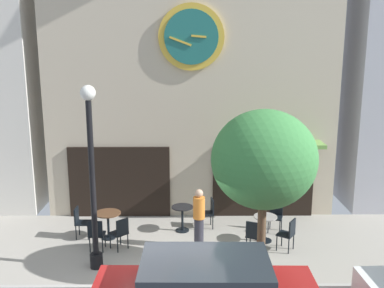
% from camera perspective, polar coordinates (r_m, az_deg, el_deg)
% --- Properties ---
extents(clock_building, '(9.21, 3.41, 11.66)m').
position_cam_1_polar(clock_building, '(14.70, -0.12, 14.88)').
color(clock_building, beige).
rests_on(clock_building, ground_plane).
extents(street_lamp, '(0.36, 0.36, 4.55)m').
position_cam_1_polar(street_lamp, '(10.87, -12.72, -4.41)').
color(street_lamp, black).
rests_on(street_lamp, ground_plane).
extents(street_tree, '(2.42, 2.18, 4.05)m').
position_cam_1_polar(street_tree, '(10.17, 9.27, -2.05)').
color(street_tree, brown).
rests_on(street_tree, ground_plane).
extents(cafe_table_center, '(0.74, 0.74, 0.77)m').
position_cam_1_polar(cafe_table_center, '(13.03, -10.76, -9.57)').
color(cafe_table_center, black).
rests_on(cafe_table_center, ground_plane).
extents(cafe_table_center_right, '(0.64, 0.64, 0.76)m').
position_cam_1_polar(cafe_table_center_right, '(13.31, -1.25, -9.08)').
color(cafe_table_center_right, black).
rests_on(cafe_table_center_right, ground_plane).
extents(cafe_table_rightmost, '(0.66, 0.66, 0.75)m').
position_cam_1_polar(cafe_table_rightmost, '(12.81, 9.40, -10.16)').
color(cafe_table_rightmost, black).
rests_on(cafe_table_rightmost, ground_plane).
extents(cafe_chair_left_end, '(0.45, 0.45, 0.90)m').
position_cam_1_polar(cafe_chair_left_end, '(13.56, 2.21, -8.59)').
color(cafe_chair_left_end, black).
rests_on(cafe_chair_left_end, ground_plane).
extents(cafe_chair_mid_row, '(0.53, 0.53, 0.90)m').
position_cam_1_polar(cafe_chair_mid_row, '(12.10, 7.97, -11.41)').
color(cafe_chair_mid_row, black).
rests_on(cafe_chair_mid_row, ground_plane).
extents(cafe_chair_facing_wall, '(0.56, 0.56, 0.90)m').
position_cam_1_polar(cafe_chair_facing_wall, '(12.36, 12.33, -11.06)').
color(cafe_chair_facing_wall, black).
rests_on(cafe_chair_facing_wall, ground_plane).
extents(cafe_chair_corner, '(0.41, 0.41, 0.90)m').
position_cam_1_polar(cafe_chair_corner, '(13.26, -14.22, -9.48)').
color(cafe_chair_corner, black).
rests_on(cafe_chair_corner, ground_plane).
extents(cafe_chair_curbside, '(0.41, 0.41, 0.90)m').
position_cam_1_polar(cafe_chair_curbside, '(12.33, -12.21, -11.11)').
color(cafe_chair_curbside, black).
rests_on(cafe_chair_curbside, ground_plane).
extents(cafe_chair_facing_street, '(0.57, 0.57, 0.90)m').
position_cam_1_polar(cafe_chair_facing_street, '(12.31, -9.20, -11.03)').
color(cafe_chair_facing_street, black).
rests_on(cafe_chair_facing_street, ground_plane).
extents(cafe_chair_by_entrance, '(0.51, 0.51, 0.90)m').
position_cam_1_polar(cafe_chair_by_entrance, '(13.55, 10.73, -8.83)').
color(cafe_chair_by_entrance, black).
rests_on(cafe_chair_by_entrance, ground_plane).
extents(pedestrian_orange, '(0.43, 0.43, 1.67)m').
position_cam_1_polar(pedestrian_orange, '(12.15, 0.90, -9.48)').
color(pedestrian_orange, '#2D2D38').
rests_on(pedestrian_orange, ground_plane).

